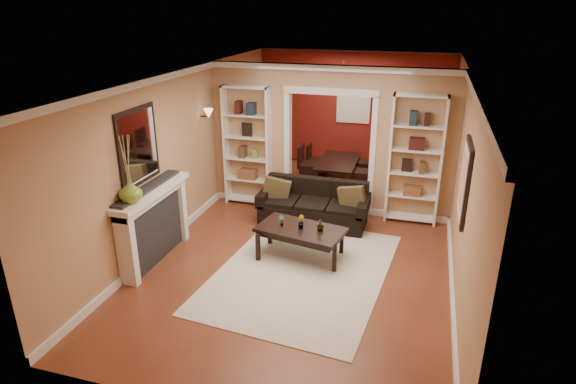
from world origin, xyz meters
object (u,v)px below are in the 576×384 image
(sofa, at_px, (314,204))
(bookshelf_right, at_px, (415,161))
(bookshelf_left, at_px, (248,147))
(fireplace, at_px, (156,225))
(dining_table, at_px, (339,172))
(coffee_table, at_px, (301,243))

(sofa, bearing_deg, bookshelf_right, 19.28)
(bookshelf_left, height_order, fireplace, bookshelf_left)
(bookshelf_left, relative_size, fireplace, 1.35)
(sofa, height_order, fireplace, fireplace)
(bookshelf_left, xyz_separation_m, dining_table, (1.50, 1.62, -0.90))
(bookshelf_left, bearing_deg, coffee_table, -50.16)
(fireplace, bearing_deg, bookshelf_right, 34.80)
(coffee_table, xyz_separation_m, bookshelf_right, (1.56, 1.84, 0.90))
(bookshelf_left, xyz_separation_m, fireplace, (-0.54, -2.53, -0.57))
(bookshelf_left, height_order, dining_table, bookshelf_left)
(sofa, bearing_deg, bookshelf_left, 158.09)
(coffee_table, distance_m, dining_table, 3.47)
(coffee_table, distance_m, bookshelf_right, 2.58)
(coffee_table, height_order, bookshelf_left, bookshelf_left)
(fireplace, distance_m, dining_table, 4.64)
(bookshelf_right, height_order, dining_table, bookshelf_right)
(coffee_table, relative_size, dining_table, 0.90)
(coffee_table, bearing_deg, sofa, 105.50)
(fireplace, height_order, dining_table, fireplace)
(dining_table, bearing_deg, sofa, 178.52)
(coffee_table, bearing_deg, bookshelf_left, 140.98)
(coffee_table, bearing_deg, bookshelf_right, 60.88)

